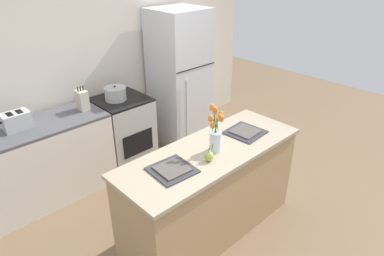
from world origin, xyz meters
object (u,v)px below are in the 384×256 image
Objects in this scene: flower_vase at (215,134)px; toaster at (16,121)px; plate_setting_right at (245,132)px; knife_block at (82,100)px; pear_figurine at (209,156)px; plate_setting_left at (172,169)px; cooking_pot at (115,94)px; stove_range at (124,131)px; refrigerator at (180,78)px.

flower_vase is 1.55× the size of toaster.
plate_setting_right is 1.83m from knife_block.
pear_figurine is 0.33m from plate_setting_left.
toaster is at bearing 177.91° from cooking_pot.
knife_block reaches higher than pear_figurine.
flower_vase is 1.70m from knife_block.
flower_vase reaches higher than knife_block.
stove_range is 1.71m from plate_setting_right.
flower_vase is at bearing 25.99° from pear_figurine.
flower_vase is 1.64m from cooking_pot.
pear_figurine is 0.48× the size of cooking_pot.
knife_block reaches higher than cooking_pot.
refrigerator is 6.56× the size of toaster.
pear_figurine is 0.35× the size of plate_setting_right.
refrigerator is at bearing 57.43° from flower_vase.
flower_vase is 1.24× the size of plate_setting_left.
plate_setting_left is at bearing -69.75° from toaster.
flower_vase is at bearing -93.22° from stove_range.
pear_figurine is at bearing -98.19° from stove_range.
pear_figurine is (-0.25, -1.71, 0.52)m from stove_range.
knife_block reaches higher than stove_range.
pear_figurine is (-1.20, -1.71, 0.04)m from refrigerator.
pear_figurine reaches higher than stove_range.
toaster is 1.11m from cooking_pot.
stove_range is at bearing 86.78° from flower_vase.
plate_setting_left is 1.63m from knife_block.
refrigerator is at bearing 0.04° from stove_range.
knife_block is (-0.41, 0.02, 0.03)m from cooking_pot.
stove_range is at bearing -2.72° from knife_block.
knife_block is at bearing 86.83° from plate_setting_left.
cooking_pot is (0.19, 1.71, 0.00)m from pear_figurine.
stove_range is 1.28m from toaster.
flower_vase reaches higher than cooking_pot.
stove_range is 1.75m from flower_vase.
plate_setting_left reaches higher than stove_range.
toaster reaches higher than stove_range.
flower_vase is 1.61× the size of knife_block.
flower_vase reaches higher than plate_setting_right.
stove_range is 1.06m from refrigerator.
flower_vase is at bearing -122.57° from refrigerator.
stove_range is 0.73m from knife_block.
knife_block is at bearing 177.78° from cooking_pot.
refrigerator is 5.27× the size of plate_setting_left.
plate_setting_right is at bearing -77.34° from stove_range.
cooking_pot is at bearing 104.57° from plate_setting_right.
pear_figurine is at bearing -125.02° from refrigerator.
plate_setting_left is (-0.31, 0.10, -0.04)m from pear_figurine.
knife_block reaches higher than toaster.
flower_vase is at bearing -176.77° from plate_setting_right.
plate_setting_left and plate_setting_right have the same top height.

